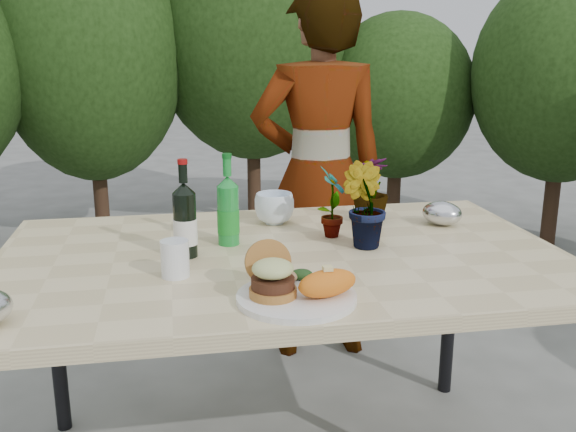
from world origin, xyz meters
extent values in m
cube|color=beige|center=(0.00, 0.00, 0.73)|extent=(1.60, 1.00, 0.04)
cylinder|color=black|center=(-0.72, 0.42, 0.35)|extent=(0.05, 0.05, 0.71)
cylinder|color=black|center=(0.72, 0.42, 0.35)|extent=(0.05, 0.05, 0.71)
cylinder|color=#382316|center=(-0.80, 2.80, 0.21)|extent=(0.10, 0.10, 0.42)
ellipsoid|color=#294A18|center=(-0.80, 2.80, 1.29)|extent=(1.24, 1.24, 1.74)
cylinder|color=#382316|center=(0.30, 3.00, 0.25)|extent=(0.10, 0.10, 0.50)
ellipsoid|color=#294A18|center=(0.30, 3.00, 1.42)|extent=(1.45, 1.45, 1.83)
cylinder|color=#382316|center=(1.30, 2.70, 0.19)|extent=(0.10, 0.10, 0.38)
ellipsoid|color=#294A18|center=(1.30, 2.70, 0.97)|extent=(1.08, 1.08, 1.17)
cylinder|color=#382316|center=(2.20, 2.10, 0.22)|extent=(0.10, 0.10, 0.44)
ellipsoid|color=#294A18|center=(2.20, 2.10, 1.13)|extent=(1.18, 1.18, 1.39)
cylinder|color=white|center=(-0.03, -0.35, 0.76)|extent=(0.28, 0.28, 0.01)
cylinder|color=#B7722D|center=(-0.08, -0.35, 0.78)|extent=(0.11, 0.11, 0.02)
cylinder|color=#472314|center=(-0.08, -0.35, 0.80)|extent=(0.10, 0.10, 0.02)
ellipsoid|color=beige|center=(-0.08, -0.35, 0.83)|extent=(0.10, 0.10, 0.04)
cylinder|color=#B7722D|center=(-0.08, -0.28, 0.82)|extent=(0.11, 0.06, 0.11)
ellipsoid|color=orange|center=(0.04, -0.37, 0.80)|extent=(0.17, 0.12, 0.06)
ellipsoid|color=olive|center=(-0.03, -0.26, 0.78)|extent=(0.04, 0.04, 0.02)
ellipsoid|color=#193814|center=(0.00, -0.26, 0.78)|extent=(0.06, 0.04, 0.03)
cylinder|color=black|center=(-0.27, 0.02, 0.84)|extent=(0.06, 0.06, 0.18)
cylinder|color=white|center=(-0.27, 0.02, 0.82)|extent=(0.07, 0.07, 0.07)
cone|color=black|center=(-0.27, 0.02, 0.95)|extent=(0.06, 0.06, 0.03)
cylinder|color=black|center=(-0.27, 0.02, 0.99)|extent=(0.02, 0.02, 0.05)
cylinder|color=maroon|center=(-0.27, 0.02, 1.02)|extent=(0.03, 0.03, 0.01)
cylinder|color=#18872E|center=(-0.14, 0.11, 0.84)|extent=(0.06, 0.06, 0.17)
cylinder|color=#198C26|center=(-0.14, 0.11, 0.82)|extent=(0.07, 0.07, 0.07)
cone|color=#18872E|center=(-0.14, 0.11, 0.94)|extent=(0.06, 0.06, 0.03)
cylinder|color=#18872E|center=(-0.14, 0.11, 0.98)|extent=(0.02, 0.02, 0.05)
cylinder|color=#0C5919|center=(-0.14, 0.11, 1.01)|extent=(0.03, 0.03, 0.01)
cylinder|color=white|center=(-0.30, -0.14, 0.80)|extent=(0.07, 0.07, 0.09)
imported|color=#2A571D|center=(0.17, 0.13, 0.86)|extent=(0.12, 0.14, 0.22)
imported|color=#235B1F|center=(0.24, 0.02, 0.87)|extent=(0.17, 0.17, 0.25)
imported|color=#1C501B|center=(0.34, 0.28, 0.86)|extent=(0.15, 0.15, 0.22)
imported|color=white|center=(0.03, 0.31, 0.80)|extent=(0.16, 0.16, 0.10)
ellipsoid|color=silver|center=(0.56, 0.20, 0.79)|extent=(0.17, 0.17, 0.08)
imported|color=#905B48|center=(0.30, 0.87, 0.78)|extent=(0.58, 0.39, 1.57)
camera|label=1|loc=(-0.30, -1.71, 1.32)|focal=40.00mm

